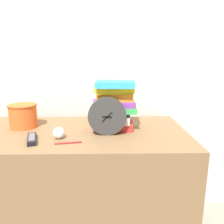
{
  "coord_description": "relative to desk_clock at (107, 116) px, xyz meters",
  "views": [
    {
      "loc": [
        0.18,
        -0.86,
        1.13
      ],
      "look_at": [
        0.21,
        0.3,
        0.85
      ],
      "focal_mm": 35.0,
      "sensor_mm": 36.0,
      "label": 1
    }
  ],
  "objects": [
    {
      "name": "wall_back",
      "position": [
        -0.18,
        0.45,
        0.36
      ],
      "size": [
        6.0,
        0.04,
        2.4
      ],
      "color": "beige",
      "rests_on": "ground_plane"
    },
    {
      "name": "desk",
      "position": [
        -0.18,
        0.06,
        -0.47
      ],
      "size": [
        1.25,
        0.63,
        0.74
      ],
      "color": "brown",
      "rests_on": "ground_plane"
    },
    {
      "name": "desk_clock",
      "position": [
        0.0,
        0.0,
        0.0
      ],
      "size": [
        0.2,
        0.04,
        0.2
      ],
      "color": "#333333",
      "rests_on": "desk"
    },
    {
      "name": "book_stack",
      "position": [
        0.04,
        0.1,
        0.04
      ],
      "size": [
        0.24,
        0.21,
        0.28
      ],
      "color": "red",
      "rests_on": "desk"
    },
    {
      "name": "basket",
      "position": [
        -0.49,
        0.14,
        -0.03
      ],
      "size": [
        0.16,
        0.16,
        0.14
      ],
      "color": "#E05623",
      "rests_on": "desk"
    },
    {
      "name": "tv_remote",
      "position": [
        -0.37,
        -0.09,
        -0.09
      ],
      "size": [
        0.08,
        0.16,
        0.02
      ],
      "color": "black",
      "rests_on": "desk"
    },
    {
      "name": "crumpled_paper_ball",
      "position": [
        -0.25,
        -0.06,
        -0.07
      ],
      "size": [
        0.06,
        0.06,
        0.06
      ],
      "color": "white",
      "rests_on": "desk"
    },
    {
      "name": "pen",
      "position": [
        -0.19,
        -0.13,
        -0.1
      ],
      "size": [
        0.13,
        0.03,
        0.01
      ],
      "color": "#B21E1E",
      "rests_on": "desk"
    }
  ]
}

